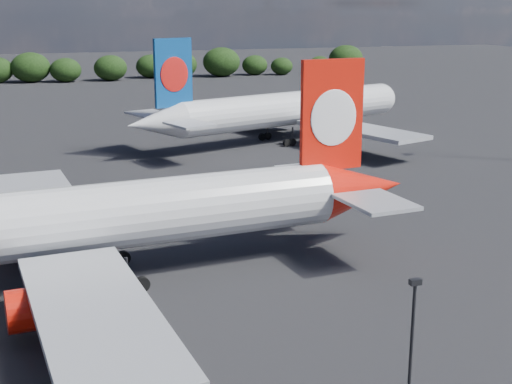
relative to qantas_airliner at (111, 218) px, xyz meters
name	(u,v)px	position (x,y,z in m)	size (l,w,h in m)	color
ground	(38,172)	(-5.07, 43.06, -5.40)	(500.00, 500.00, 0.00)	black
qantas_airliner	(111,218)	(0.00, 0.00, 0.00)	(54.42, 51.78, 17.75)	silver
china_southern_airliner	(282,110)	(34.30, 53.18, -0.03)	(52.86, 50.75, 17.65)	silver
apron_lamp_post	(410,369)	(10.29, -30.39, 0.43)	(0.55, 0.30, 10.37)	black
billboard_yellow	(67,68)	(6.93, 165.06, -1.54)	(5.00, 0.30, 5.50)	yellow
horizon_treeline	(67,68)	(6.85, 163.69, -1.52)	(201.98, 14.79, 9.15)	black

